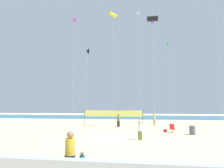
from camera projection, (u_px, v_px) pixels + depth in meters
ground_plane at (118, 138)px, 16.67m from camera, size 120.00×120.00×0.00m
ocean_band at (133, 117)px, 50.79m from camera, size 120.00×20.00×0.01m
mother_figure at (70, 152)px, 7.62m from camera, size 0.39×0.39×1.72m
toddler_figure at (82, 163)px, 7.49m from camera, size 0.22×0.22×0.95m
beachgoer_white_shirt at (140, 130)px, 15.67m from camera, size 0.36×0.36×1.57m
beachgoer_sage_shirt at (154, 119)px, 27.74m from camera, size 0.41×0.41×1.78m
beachgoer_olive_shirt at (118, 120)px, 25.93m from camera, size 0.40×0.40×1.74m
folding_beach_chair at (172, 128)px, 20.35m from camera, size 0.52×0.65×0.89m
trash_barrel at (192, 130)px, 18.57m from camera, size 0.57×0.57×0.86m
volleyball_net at (113, 114)px, 28.22m from camera, size 8.80×0.20×2.40m
beach_handbag at (165, 131)px, 20.48m from camera, size 0.37×0.18×0.29m
kite_yellow_tube at (113, 15)px, 36.05m from camera, size 1.54×1.80×20.40m
kite_black_tube at (152, 19)px, 24.94m from camera, size 1.39×0.69×14.54m
kite_white_diamond at (138, 15)px, 36.76m from camera, size 0.85×0.84×20.93m
kite_magenta_inflatable at (75, 20)px, 37.12m from camera, size 0.67×1.52×20.00m
kite_black_delta at (87, 51)px, 33.28m from camera, size 0.84×1.05×12.88m
kite_green_inflatable at (168, 45)px, 34.65m from camera, size 0.76×1.48×14.29m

